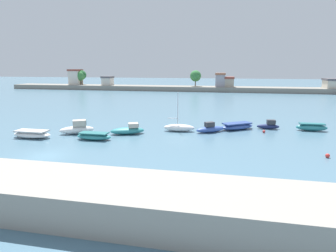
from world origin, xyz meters
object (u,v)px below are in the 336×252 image
(mooring_buoy_1, at_px, (264,131))
(moored_boat_7, at_px, (237,126))
(moored_boat_6, at_px, (210,129))
(moored_boat_1, at_px, (32,134))
(mooring_buoy_2, at_px, (328,156))
(moored_boat_3, at_px, (94,136))
(moored_boat_5, at_px, (179,128))
(moored_boat_9, at_px, (312,127))
(moored_boat_2, at_px, (77,129))
(moored_boat_4, at_px, (128,130))
(moored_boat_8, at_px, (269,126))

(mooring_buoy_1, bearing_deg, moored_boat_7, 158.43)
(mooring_buoy_1, bearing_deg, moored_boat_6, -171.15)
(moored_boat_1, relative_size, mooring_buoy_2, 12.00)
(moored_boat_3, xyz_separation_m, mooring_buoy_1, (21.24, 7.97, -0.24))
(moored_boat_1, relative_size, mooring_buoy_1, 13.46)
(moored_boat_5, xyz_separation_m, moored_boat_7, (8.03, 2.81, -0.06))
(moored_boat_5, height_order, moored_boat_9, moored_boat_5)
(mooring_buoy_1, bearing_deg, mooring_buoy_2, -64.30)
(moored_boat_2, height_order, moored_boat_5, moored_boat_5)
(mooring_buoy_1, bearing_deg, moored_boat_1, -163.61)
(moored_boat_1, relative_size, moored_boat_9, 1.23)
(moored_boat_3, xyz_separation_m, moored_boat_6, (13.98, 6.84, 0.07))
(moored_boat_4, height_order, mooring_buoy_2, moored_boat_4)
(moored_boat_6, distance_m, mooring_buoy_2, 14.83)
(moored_boat_1, height_order, mooring_buoy_1, moored_boat_1)
(moored_boat_2, relative_size, mooring_buoy_1, 12.20)
(moored_boat_8, height_order, mooring_buoy_1, moored_boat_8)
(moored_boat_8, bearing_deg, moored_boat_9, -5.28)
(moored_boat_7, bearing_deg, moored_boat_6, -178.15)
(moored_boat_1, bearing_deg, mooring_buoy_2, -1.51)
(moored_boat_1, xyz_separation_m, moored_boat_8, (30.44, 11.34, 0.03))
(moored_boat_3, xyz_separation_m, mooring_buoy_2, (25.98, -1.87, -0.22))
(moored_boat_3, relative_size, mooring_buoy_2, 10.44)
(moored_boat_1, relative_size, moored_boat_2, 1.10)
(moored_boat_1, xyz_separation_m, mooring_buoy_2, (34.17, -1.18, -0.25))
(moored_boat_4, height_order, moored_boat_6, moored_boat_4)
(mooring_buoy_2, bearing_deg, moored_boat_2, 171.59)
(moored_boat_6, relative_size, mooring_buoy_2, 10.03)
(moored_boat_1, height_order, moored_boat_6, moored_boat_6)
(moored_boat_6, xyz_separation_m, moored_boat_8, (8.26, 3.82, -0.00))
(moored_boat_4, xyz_separation_m, moored_boat_8, (19.08, 7.01, -0.04))
(moored_boat_3, height_order, moored_boat_8, moored_boat_8)
(moored_boat_8, height_order, mooring_buoy_2, moored_boat_8)
(moored_boat_3, distance_m, moored_boat_8, 24.66)
(moored_boat_5, bearing_deg, moored_boat_6, -0.32)
(moored_boat_2, bearing_deg, moored_boat_1, -174.08)
(moored_boat_8, height_order, moored_boat_9, moored_boat_8)
(moored_boat_4, bearing_deg, moored_boat_5, 1.07)
(moored_boat_4, distance_m, moored_boat_8, 20.33)
(moored_boat_8, bearing_deg, moored_boat_1, -164.15)
(moored_boat_2, bearing_deg, moored_boat_7, -11.33)
(moored_boat_6, xyz_separation_m, mooring_buoy_2, (12.00, -8.71, -0.28))
(moored_boat_8, relative_size, mooring_buoy_2, 7.63)
(moored_boat_7, height_order, moored_boat_8, moored_boat_8)
(moored_boat_4, relative_size, moored_boat_9, 1.16)
(moored_boat_9, relative_size, mooring_buoy_1, 10.94)
(moored_boat_3, relative_size, moored_boat_7, 0.82)
(moored_boat_6, bearing_deg, mooring_buoy_2, -69.02)
(moored_boat_1, height_order, moored_boat_2, moored_boat_2)
(moored_boat_1, relative_size, moored_boat_6, 1.20)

